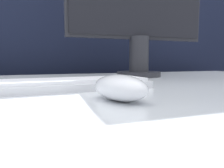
% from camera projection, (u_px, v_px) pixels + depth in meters
% --- Properties ---
extents(partition_panel, '(5.00, 0.03, 1.33)m').
position_uv_depth(partition_panel, '(62.00, 81.00, 1.17)').
color(partition_panel, black).
rests_on(partition_panel, ground_plane).
extents(computer_mouse_near, '(0.09, 0.13, 0.04)m').
position_uv_depth(computer_mouse_near, '(120.00, 88.00, 0.35)').
color(computer_mouse_near, white).
rests_on(computer_mouse_near, desk).
extents(keyboard, '(0.37, 0.14, 0.02)m').
position_uv_depth(keyboard, '(69.00, 84.00, 0.48)').
color(keyboard, silver).
rests_on(keyboard, desk).
extents(monitor, '(0.58, 0.17, 0.47)m').
position_uv_depth(monitor, '(139.00, 9.00, 0.85)').
color(monitor, '#28282D').
rests_on(monitor, desk).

